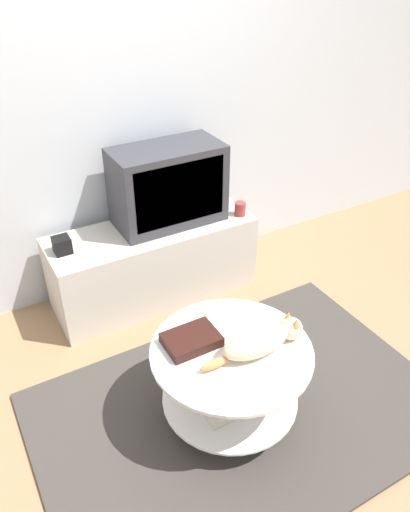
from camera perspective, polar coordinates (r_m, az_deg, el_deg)
name	(u,v)px	position (r m, az deg, el deg)	size (l,w,h in m)	color
ground_plane	(241,411)	(2.70, 4.19, -17.22)	(12.00, 12.00, 0.00)	#93704C
wall_back	(116,89)	(3.11, -10.15, 18.26)	(8.00, 0.05, 2.60)	silver
rug	(242,409)	(2.69, 4.20, -17.08)	(2.03, 1.36, 0.02)	#3D3833
tv_stand	(154,262)	(3.28, -5.90, -0.74)	(1.31, 0.46, 0.51)	beige
tv	(168,185)	(3.11, -4.24, 8.05)	(0.68, 0.35, 0.49)	#333338
speaker	(62,245)	(2.98, -16.03, 1.21)	(0.10, 0.10, 0.10)	black
mug	(240,209)	(3.27, 4.03, 5.40)	(0.07, 0.07, 0.09)	#99332D
coffee_table	(230,375)	(2.44, 2.91, -13.44)	(0.75, 0.75, 0.45)	#B2B2B7
dvd_box	(191,340)	(2.33, -1.57, -9.55)	(0.25, 0.18, 0.05)	black
cat	(261,340)	(2.29, 6.38, -9.47)	(0.54, 0.16, 0.13)	beige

